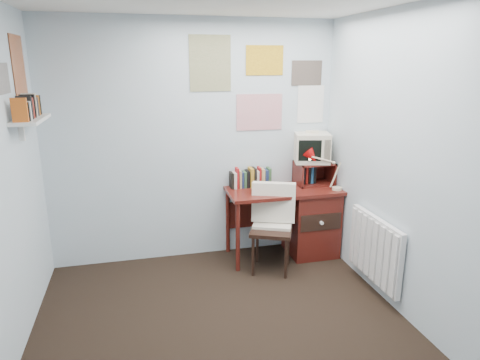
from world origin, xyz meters
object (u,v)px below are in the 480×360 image
object	(u,v)px
tv_riser	(314,173)
wall_shelf	(31,119)
desk_chair	(271,231)
desk	(306,218)
desk_lamp	(338,172)
radiator	(375,249)
crt_tv	(312,146)

from	to	relation	value
tv_riser	wall_shelf	world-z (taller)	wall_shelf
desk_chair	desk	bearing A→B (deg)	55.46
wall_shelf	desk_chair	bearing A→B (deg)	2.07
tv_riser	wall_shelf	size ratio (longest dim) A/B	0.65
desk	wall_shelf	bearing A→B (deg)	-171.60
desk_chair	desk_lamp	size ratio (longest dim) A/B	2.26
desk_chair	radiator	xyz separation A→B (m)	(0.79, -0.62, -0.01)
desk_lamp	wall_shelf	xyz separation A→B (m)	(-2.84, -0.22, 0.67)
crt_tv	radiator	distance (m)	1.32
desk	desk_lamp	size ratio (longest dim) A/B	3.15
desk_lamp	wall_shelf	distance (m)	2.93
desk_chair	desk_lamp	bearing A→B (deg)	34.90
desk_lamp	wall_shelf	size ratio (longest dim) A/B	0.62
desk	desk_lamp	xyz separation A→B (m)	(0.27, -0.16, 0.55)
radiator	wall_shelf	size ratio (longest dim) A/B	1.29
desk_lamp	crt_tv	bearing A→B (deg)	108.64
desk_lamp	crt_tv	xyz separation A→B (m)	(-0.18, 0.29, 0.23)
desk_lamp	desk	bearing A→B (deg)	135.67
radiator	desk_lamp	bearing A→B (deg)	91.48
desk_lamp	crt_tv	distance (m)	0.41
crt_tv	wall_shelf	xyz separation A→B (m)	(-2.66, -0.51, 0.44)
radiator	wall_shelf	distance (m)	3.15
crt_tv	wall_shelf	world-z (taller)	wall_shelf
desk	tv_riser	size ratio (longest dim) A/B	3.00
desk_chair	wall_shelf	world-z (taller)	wall_shelf
desk	desk_lamp	world-z (taller)	desk_lamp
crt_tv	tv_riser	bearing A→B (deg)	-16.12
desk	desk_chair	distance (m)	0.59
tv_riser	crt_tv	distance (m)	0.30
crt_tv	radiator	size ratio (longest dim) A/B	0.46
wall_shelf	desk_lamp	bearing A→B (deg)	4.47
desk_chair	crt_tv	bearing A→B (deg)	60.75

